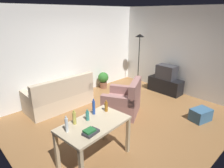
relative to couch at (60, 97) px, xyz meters
The scene contains 17 objects.
ground_plane 1.82m from the couch, 62.06° to the right, with size 5.20×4.40×0.02m, color olive.
wall_rear 1.47m from the couch, 36.03° to the left, with size 5.20×0.10×2.70m, color white.
wall_right 3.93m from the couch, 24.76° to the right, with size 0.10×4.40×2.70m, color silver.
couch is the anchor object (origin of this frame).
tv_stand 3.39m from the couch, 24.05° to the right, with size 0.44×1.10×0.48m.
tv 3.41m from the couch, 24.03° to the right, with size 0.41×0.60×0.44m.
torchiere_lamp 3.29m from the couch, ahead, with size 0.32×0.32×1.81m.
desk 2.37m from the couch, 104.81° to the right, with size 1.26×0.81×0.76m.
potted_plant 1.88m from the couch, ahead, with size 0.36×0.36×0.57m.
armchair 1.77m from the couch, 53.84° to the right, with size 1.20×1.17×0.92m.
storage_box 3.67m from the couch, 54.34° to the right, with size 0.48×0.34×0.30m, color #386084.
bottle_clear 2.50m from the couch, 115.84° to the right, with size 0.05×0.05×0.28m.
bottle_squat 2.31m from the couch, 112.19° to the right, with size 0.06×0.06×0.25m.
bottle_tall 2.27m from the couch, 106.20° to the right, with size 0.06×0.06×0.20m.
bottle_blue 2.15m from the couch, 101.25° to the right, with size 0.05×0.05×0.30m.
bottle_amber 2.18m from the couch, 94.56° to the right, with size 0.06×0.06×0.22m.
book_stack 2.65m from the couch, 108.48° to the right, with size 0.27×0.20×0.07m.
Camera 1 is at (-3.17, -2.95, 2.50)m, focal length 31.17 mm.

